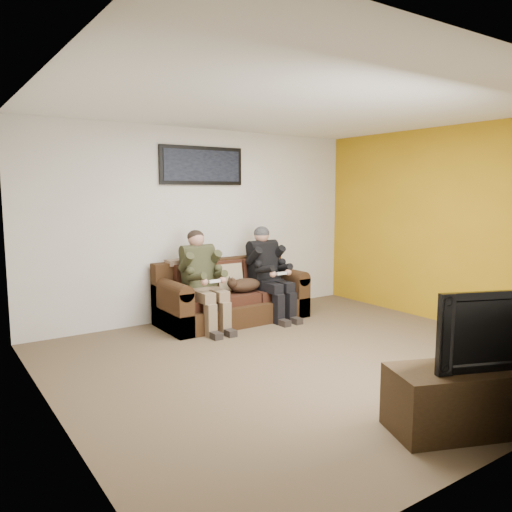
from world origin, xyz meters
TOP-DOWN VIEW (x-y plane):
  - floor at (0.00, 0.00)m, footprint 5.00×5.00m
  - ceiling at (0.00, 0.00)m, footprint 5.00×5.00m
  - wall_back at (0.00, 2.25)m, footprint 5.00×0.00m
  - wall_left at (-2.50, 0.00)m, footprint 0.00×4.50m
  - wall_right at (2.50, 0.00)m, footprint 0.00×4.50m
  - accent_wall_right at (2.49, 0.00)m, footprint 0.00×4.50m
  - sofa at (0.18, 1.82)m, footprint 2.01×0.87m
  - throw_pillow at (0.18, 1.86)m, footprint 0.38×0.18m
  - throw_blanket at (-0.42, 2.07)m, footprint 0.41×0.20m
  - person_left at (-0.33, 1.65)m, footprint 0.51×0.87m
  - person_right at (0.70, 1.66)m, footprint 0.51×0.86m
  - cat at (0.28, 1.64)m, footprint 0.66×0.26m
  - framed_poster at (-0.02, 2.22)m, footprint 1.25×0.05m
  - tv_stand at (0.13, -1.95)m, footprint 1.58×1.02m
  - television at (0.13, -1.95)m, footprint 0.99×0.51m

SIDE VIEW (x-z plane):
  - floor at x=0.00m, z-range 0.00..0.00m
  - tv_stand at x=0.13m, z-range 0.00..0.47m
  - sofa at x=0.18m, z-range -0.10..0.72m
  - cat at x=0.28m, z-range 0.38..0.62m
  - throw_pillow at x=0.18m, z-range 0.39..0.77m
  - person_left at x=-0.33m, z-range 0.07..1.33m
  - person_right at x=0.70m, z-range 0.07..1.33m
  - television at x=0.13m, z-range 0.47..1.06m
  - throw_blanket at x=-0.42m, z-range 0.78..0.86m
  - wall_back at x=0.00m, z-range -1.20..3.80m
  - wall_left at x=-2.50m, z-range -0.95..3.55m
  - wall_right at x=2.50m, z-range -0.95..3.55m
  - accent_wall_right at x=2.49m, z-range -0.95..3.55m
  - framed_poster at x=-0.02m, z-range 1.84..2.36m
  - ceiling at x=0.00m, z-range 2.60..2.60m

